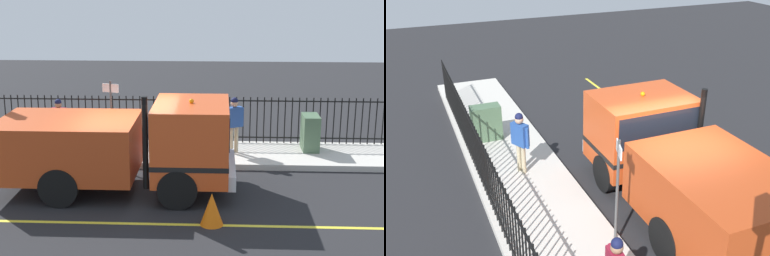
# 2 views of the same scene
# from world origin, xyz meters

# --- Properties ---
(ground_plane) EXTENTS (47.85, 47.85, 0.00)m
(ground_plane) POSITION_xyz_m (0.00, 0.00, 0.00)
(ground_plane) COLOR #232326
(ground_plane) RESTS_ON ground
(sidewalk_slab) EXTENTS (2.43, 21.75, 0.17)m
(sidewalk_slab) POSITION_xyz_m (2.89, 0.00, 0.09)
(sidewalk_slab) COLOR beige
(sidewalk_slab) RESTS_ON ground
(lane_marking) EXTENTS (0.12, 19.58, 0.01)m
(lane_marking) POSITION_xyz_m (-2.12, 0.00, 0.00)
(lane_marking) COLOR yellow
(lane_marking) RESTS_ON ground
(work_truck) EXTENTS (2.52, 5.92, 2.69)m
(work_truck) POSITION_xyz_m (-0.08, -0.11, 1.30)
(work_truck) COLOR #D84C1E
(work_truck) RESTS_ON ground
(worker_standing) EXTENTS (0.41, 0.57, 1.70)m
(worker_standing) POSITION_xyz_m (2.84, -2.76, 1.22)
(worker_standing) COLOR #264C99
(worker_standing) RESTS_ON sidewalk_slab
(pedestrian_distant) EXTENTS (0.24, 0.61, 1.62)m
(pedestrian_distant) POSITION_xyz_m (2.75, 2.52, 1.17)
(pedestrian_distant) COLOR maroon
(pedestrian_distant) RESTS_ON sidewalk_slab
(iron_fence) EXTENTS (0.04, 18.52, 1.49)m
(iron_fence) POSITION_xyz_m (3.96, 0.00, 0.93)
(iron_fence) COLOR black
(iron_fence) RESTS_ON sidewalk_slab
(utility_cabinet) EXTENTS (0.89, 0.48, 1.09)m
(utility_cabinet) POSITION_xyz_m (3.26, -5.11, 0.72)
(utility_cabinet) COLOR #4C6B4C
(utility_cabinet) RESTS_ON sidewalk_slab
(traffic_cone) EXTENTS (0.52, 0.52, 0.74)m
(traffic_cone) POSITION_xyz_m (-2.08, -2.17, 0.37)
(traffic_cone) COLOR orange
(traffic_cone) RESTS_ON ground
(street_sign) EXTENTS (0.18, 0.49, 2.35)m
(street_sign) POSITION_xyz_m (1.81, 0.73, 1.64)
(street_sign) COLOR #4C4C4C
(street_sign) RESTS_ON sidewalk_slab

